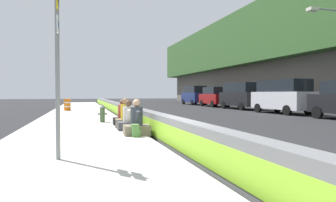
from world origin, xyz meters
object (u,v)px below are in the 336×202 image
Objects in this scene: backpack at (135,131)px; construction_barrel at (67,105)px; parked_car_third at (282,96)px; parked_car_fourth at (241,95)px; seated_person_rear at (126,118)px; parked_car_far at (194,95)px; fire_hydrant at (102,113)px; seated_person_far at (122,117)px; street_lamp at (334,50)px; route_sign_post at (58,61)px; seated_person_middle at (128,120)px; parked_car_midline at (214,97)px; seated_person_foreground at (137,124)px.

construction_barrel reaches higher than backpack.
parked_car_third and parked_car_fourth have the same top height.
parked_car_far reaches higher than seated_person_rear.
parked_car_third is (4.08, -13.66, 0.77)m from fire_hydrant.
street_lamp reaches higher than seated_person_far.
seated_person_rear is 1.07× the size of seated_person_far.
construction_barrel is (18.22, 0.66, -1.59)m from route_sign_post.
backpack is 15.80m from construction_barrel.
backpack is at bearing 154.34° from parked_car_far.
seated_person_rear is at bearing 152.02° from parked_car_far.
parked_car_far is at bearing -31.82° from fire_hydrant.
seated_person_middle is at bearing 119.58° from parked_car_third.
parked_car_third is at bearing -112.05° from construction_barrel.
construction_barrel is at bearing 11.68° from seated_person_middle.
parked_car_midline is (18.21, -13.01, 0.67)m from seated_person_rear.
construction_barrel is 16.83m from parked_car_midline.
parked_car_fourth is 1.06× the size of parked_car_midline.
fire_hydrant is (7.76, -1.43, -1.62)m from route_sign_post.
seated_person_rear reaches higher than seated_person_far.
parked_car_third is 11.87m from parked_car_midline.
fire_hydrant is 2.40m from seated_person_rear.
route_sign_post is 8.05m from fire_hydrant.
seated_person_rear is at bearing -22.09° from route_sign_post.
backpack is (-2.82, 0.10, -0.18)m from seated_person_rear.
parked_car_far reaches higher than parked_car_midline.
parked_car_fourth is at bearing 179.73° from parked_car_far.
parked_car_midline is (23.70, -15.24, -1.03)m from route_sign_post.
seated_person_rear is 0.23× the size of parked_car_third.
seated_person_far is 3.80m from backpack.
fire_hydrant is 14.28m from parked_car_third.
route_sign_post is 7.05m from seated_person_far.
seated_person_foreground is 3.00× the size of backpack.
parked_car_far is (22.39, -13.90, 0.77)m from fire_hydrant.
seated_person_foreground is 30.08m from parked_car_far.
parked_car_midline is (21.04, -13.11, 0.85)m from backpack.
parked_car_far reaches higher than seated_person_foreground.
parked_car_midline is at bearing -0.70° from parked_car_third.
seated_person_far is 17.44m from parked_car_fourth.
street_lamp is 1.47× the size of parked_car_midline.
seated_person_middle is 18.82m from parked_car_fourth.
parked_car_far reaches higher than seated_person_far.
fire_hydrant is at bearing -168.71° from construction_barrel.
construction_barrel is at bearing 2.07° from route_sign_post.
backpack is (-3.79, 0.09, -0.16)m from seated_person_far.
route_sign_post reaches higher than fire_hydrant.
fire_hydrant is at bearing 31.26° from seated_person_far.
seated_person_foreground is 15.58m from parked_car_third.
seated_person_far is (-1.29, -0.79, -0.10)m from fire_hydrant.
route_sign_post reaches higher than seated_person_foreground.
fire_hydrant is 21.10m from parked_car_midline.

